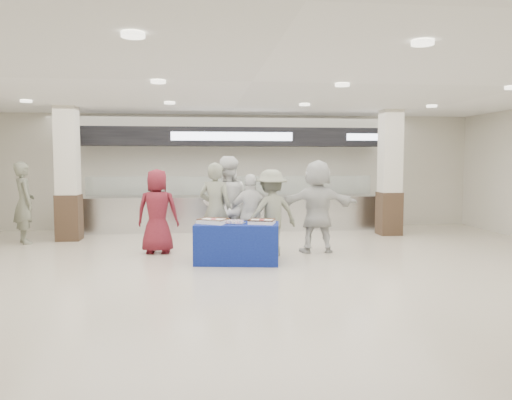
{
  "coord_description": "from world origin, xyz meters",
  "views": [
    {
      "loc": [
        -0.85,
        -8.16,
        1.94
      ],
      "look_at": [
        0.24,
        1.6,
        1.14
      ],
      "focal_mm": 35.0,
      "sensor_mm": 36.0,
      "label": 1
    }
  ],
  "objects": [
    {
      "name": "sheet_cake_right",
      "position": [
        0.28,
        0.97,
        0.8
      ],
      "size": [
        0.55,
        0.48,
        0.1
      ],
      "color": "white",
      "rests_on": "display_table"
    },
    {
      "name": "column_left",
      "position": [
        -4.0,
        4.2,
        1.53
      ],
      "size": [
        0.55,
        0.55,
        3.2
      ],
      "color": "#352418",
      "rests_on": "ground"
    },
    {
      "name": "chef_tall",
      "position": [
        -0.32,
        2.05,
        1.0
      ],
      "size": [
        0.99,
        0.78,
        2.01
      ],
      "primitive_type": "imported",
      "rotation": [
        0.0,
        0.0,
        3.12
      ],
      "color": "white",
      "rests_on": "ground"
    },
    {
      "name": "display_table",
      "position": [
        -0.17,
        1.08,
        0.38
      ],
      "size": [
        1.65,
        1.01,
        0.75
      ],
      "primitive_type": "cube",
      "rotation": [
        0.0,
        0.0,
        -0.16
      ],
      "color": "navy",
      "rests_on": "ground"
    },
    {
      "name": "soldier_bg",
      "position": [
        -4.91,
        3.85,
        0.95
      ],
      "size": [
        0.75,
        0.83,
        1.89
      ],
      "primitive_type": "imported",
      "rotation": [
        0.0,
        0.0,
        2.13
      ],
      "color": "slate",
      "rests_on": "ground"
    },
    {
      "name": "civilian_white",
      "position": [
        1.57,
        1.99,
        0.97
      ],
      "size": [
        1.81,
        0.62,
        1.93
      ],
      "primitive_type": "imported",
      "rotation": [
        0.0,
        0.0,
        3.11
      ],
      "color": "silver",
      "rests_on": "ground"
    },
    {
      "name": "serving_line",
      "position": [
        0.0,
        5.4,
        1.16
      ],
      "size": [
        8.7,
        0.85,
        2.8
      ],
      "color": "silver",
      "rests_on": "ground"
    },
    {
      "name": "soldier_a",
      "position": [
        -0.55,
        1.79,
        0.94
      ],
      "size": [
        0.81,
        0.69,
        1.88
      ],
      "primitive_type": "imported",
      "rotation": [
        0.0,
        0.0,
        2.73
      ],
      "color": "slate",
      "rests_on": "ground"
    },
    {
      "name": "sheet_cake_left",
      "position": [
        -0.61,
        1.12,
        0.8
      ],
      "size": [
        0.64,
        0.6,
        0.1
      ],
      "color": "white",
      "rests_on": "display_table"
    },
    {
      "name": "civilian_maroon",
      "position": [
        -1.73,
        2.25,
        0.88
      ],
      "size": [
        0.91,
        0.65,
        1.75
      ],
      "primitive_type": "imported",
      "rotation": [
        0.0,
        0.0,
        3.03
      ],
      "color": "maroon",
      "rests_on": "ground"
    },
    {
      "name": "chef_short",
      "position": [
        0.16,
        1.72,
        0.83
      ],
      "size": [
        0.99,
        0.46,
        1.65
      ],
      "primitive_type": "imported",
      "rotation": [
        0.0,
        0.0,
        3.08
      ],
      "color": "white",
      "rests_on": "ground"
    },
    {
      "name": "column_right",
      "position": [
        4.0,
        4.2,
        1.53
      ],
      "size": [
        0.55,
        0.55,
        3.2
      ],
      "color": "#352418",
      "rests_on": "ground"
    },
    {
      "name": "cupcake_tray",
      "position": [
        -0.21,
        1.09,
        0.78
      ],
      "size": [
        0.43,
        0.38,
        0.06
      ],
      "color": "#A6A6AB",
      "rests_on": "display_table"
    },
    {
      "name": "ground",
      "position": [
        0.0,
        0.0,
        0.0
      ],
      "size": [
        14.0,
        14.0,
        0.0
      ],
      "primitive_type": "plane",
      "color": "beige",
      "rests_on": "ground"
    },
    {
      "name": "soldier_b",
      "position": [
        0.57,
        1.72,
        0.87
      ],
      "size": [
        1.27,
        0.97,
        1.74
      ],
      "primitive_type": "imported",
      "rotation": [
        0.0,
        0.0,
        3.47
      ],
      "color": "slate",
      "rests_on": "ground"
    }
  ]
}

